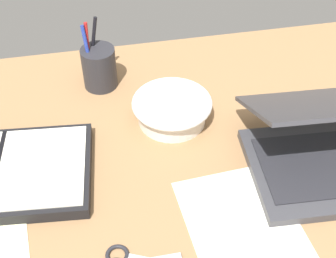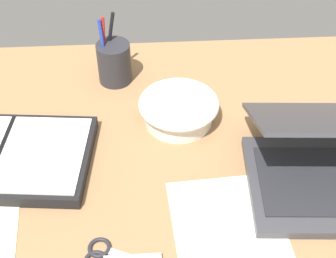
# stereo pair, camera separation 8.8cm
# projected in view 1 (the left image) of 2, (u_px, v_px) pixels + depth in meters

# --- Properties ---
(desk_top) EXTENTS (1.40, 1.00, 0.02)m
(desk_top) POSITION_uv_depth(u_px,v_px,m) (183.00, 194.00, 0.87)
(desk_top) COLOR #936D47
(desk_top) RESTS_ON ground
(laptop) EXTENTS (0.32, 0.29, 0.18)m
(laptop) POSITION_uv_depth(u_px,v_px,m) (330.00, 145.00, 0.88)
(laptop) COLOR #38383D
(laptop) RESTS_ON desk_top
(bowl) EXTENTS (0.17, 0.17, 0.05)m
(bowl) POSITION_uv_depth(u_px,v_px,m) (172.00, 109.00, 0.98)
(bowl) COLOR silver
(bowl) RESTS_ON desk_top
(pen_cup) EXTENTS (0.08, 0.08, 0.16)m
(pen_cup) POSITION_uv_depth(u_px,v_px,m) (99.00, 67.00, 1.06)
(pen_cup) COLOR #28282D
(pen_cup) RESTS_ON desk_top
(paper_sheet_front) EXTENTS (0.21, 0.30, 0.00)m
(paper_sheet_front) POSITION_uv_depth(u_px,v_px,m) (249.00, 237.00, 0.79)
(paper_sheet_front) COLOR silver
(paper_sheet_front) RESTS_ON desk_top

